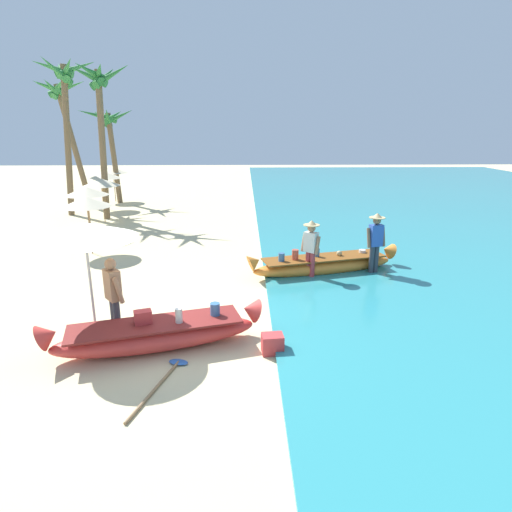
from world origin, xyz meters
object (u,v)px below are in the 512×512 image
Objects in this scene: boat_red_foreground at (157,334)px; person_vendor_assistant at (375,240)px; person_tourist_customer at (114,295)px; patio_umbrella_large at (84,232)px; paddle at (163,380)px; boat_orange_midground at (323,264)px; person_vendor_hatted at (311,246)px; palm_tree_leaning_seaward at (99,96)px; palm_tree_tall_inland at (62,103)px; palm_tree_far_behind at (65,91)px; cooler_box at (272,344)px; palm_tree_mid_cluster at (109,127)px.

person_vendor_assistant is (5.33, 4.09, 0.74)m from boat_red_foreground.
person_tourist_customer is 1.32m from patio_umbrella_large.
person_vendor_assistant reaches higher than paddle.
boat_orange_midground is 2.69× the size of person_vendor_hatted.
palm_tree_leaning_seaward is (-3.61, 11.85, 4.38)m from person_tourist_customer.
paddle is (4.78, -13.36, -5.31)m from palm_tree_leaning_seaward.
palm_tree_tall_inland is 2.51m from palm_tree_far_behind.
patio_umbrella_large is at bearing -145.17° from person_vendor_hatted.
palm_tree_leaning_seaward is (-4.48, 12.25, 5.03)m from boat_red_foreground.
palm_tree_far_behind is (-6.25, 13.18, 5.28)m from boat_red_foreground.
cooler_box is at bearing -107.83° from person_vendor_hatted.
palm_tree_far_behind is (1.10, -2.23, 0.37)m from palm_tree_tall_inland.
boat_orange_midground reaches higher than paddle.
cooler_box is (8.44, -13.40, -5.39)m from palm_tree_far_behind.
boat_red_foreground is 0.91× the size of boat_orange_midground.
boat_red_foreground is 2.36m from patio_umbrella_large.
cooler_box is (3.50, -0.69, -2.02)m from patio_umbrella_large.
patio_umbrella_large is 12.59m from palm_tree_leaning_seaward.
palm_tree_far_behind reaches higher than patio_umbrella_large.
person_vendor_hatted is 15.90m from palm_tree_mid_cluster.
palm_tree_leaning_seaward is at bearing 140.23° from person_vendor_assistant.
palm_tree_tall_inland is (-12.69, 11.33, 4.16)m from person_vendor_assistant.
palm_tree_mid_cluster is 0.72× the size of palm_tree_far_behind.
boat_red_foreground reaches higher than paddle.
palm_tree_leaning_seaward reaches higher than person_vendor_assistant.
boat_red_foreground is at bearing -69.93° from palm_tree_leaning_seaward.
person_tourist_customer is at bearing 127.78° from paddle.
person_vendor_hatted is at bearing 47.58° from boat_red_foreground.
palm_tree_leaning_seaward is (-7.96, 8.44, 4.37)m from person_vendor_hatted.
palm_tree_far_behind is (-9.74, 9.37, 4.61)m from person_vendor_hatted.
boat_red_foreground is at bearing -132.42° from person_vendor_hatted.
palm_tree_mid_cluster is (-10.80, 12.51, 2.99)m from person_vendor_assistant.
palm_tree_tall_inland is (-7.36, 15.41, 4.91)m from boat_red_foreground.
person_vendor_hatted is at bearing -171.54° from person_vendor_assistant.
boat_orange_midground is (3.94, 4.24, -0.01)m from boat_red_foreground.
person_vendor_hatted is 14.28m from palm_tree_far_behind.
boat_red_foreground is at bearing -142.55° from person_vendor_assistant.
palm_tree_tall_inland is 4.28m from palm_tree_leaning_seaward.
boat_orange_midground is 0.67× the size of palm_tree_leaning_seaward.
person_tourist_customer reaches higher than boat_orange_midground.
person_tourist_customer is at bearing -67.16° from palm_tree_far_behind.
boat_red_foreground is at bearing -71.76° from palm_tree_mid_cluster.
person_vendor_hatted is (3.48, 3.81, 0.66)m from boat_red_foreground.
boat_red_foreground is 0.64× the size of palm_tree_tall_inland.
palm_tree_leaning_seaward is 3.69× the size of paddle.
paddle is at bearing -71.95° from palm_tree_mid_cluster.
person_tourist_customer is 0.71× the size of patio_umbrella_large.
boat_orange_midground is at bearing 47.11° from boat_red_foreground.
palm_tree_leaning_seaward is at bearing 106.93° from person_tourist_customer.
boat_orange_midground is 1.60m from person_vendor_assistant.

